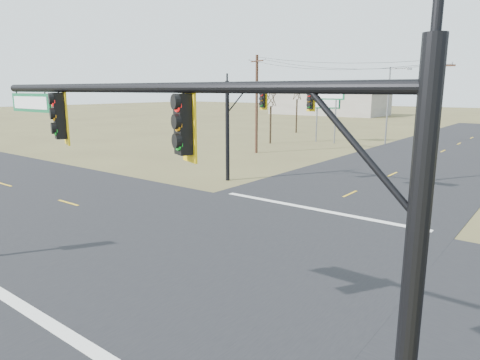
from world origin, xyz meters
name	(u,v)px	position (x,y,z in m)	size (l,w,h in m)	color
ground	(230,250)	(0.00, 0.00, 0.00)	(320.00, 320.00, 0.00)	brown
road_ew	(230,250)	(0.00, 0.00, 0.01)	(160.00, 14.00, 0.02)	black
road_ns	(230,250)	(0.00, 0.00, 0.01)	(14.00, 160.00, 0.02)	black
stop_bar_near	(57,329)	(0.00, -7.50, 0.03)	(12.00, 0.40, 0.01)	silver
stop_bar_far	(316,209)	(0.00, 7.50, 0.03)	(12.00, 0.40, 0.01)	silver
mast_arm_near	(197,165)	(5.39, -7.50, 5.15)	(10.34, 0.58, 7.07)	black
mast_arm_far	(262,111)	(-5.77, 10.58, 5.08)	(8.84, 0.46, 7.02)	black
utility_pole_near	(434,118)	(2.78, 19.19, 4.51)	(2.11, 0.35, 8.62)	#452B1D
utility_pole_far	(257,103)	(-15.08, 22.99, 5.08)	(2.22, 1.12, 9.80)	#452B1D
highway_sign	(326,107)	(-13.45, 35.33, 4.39)	(3.17, 1.12, 6.22)	slate
streetlight_c	(390,102)	(-6.68, 37.96, 5.04)	(2.51, 0.40, 8.98)	slate
bare_tree_a	(271,97)	(-18.30, 30.42, 5.57)	(2.98, 2.98, 7.04)	black
bare_tree_b	(297,92)	(-22.46, 43.71, 6.10)	(3.26, 3.26, 7.62)	black
warehouse_left	(329,104)	(-40.00, 90.00, 2.75)	(28.00, 14.00, 5.50)	#A39C90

